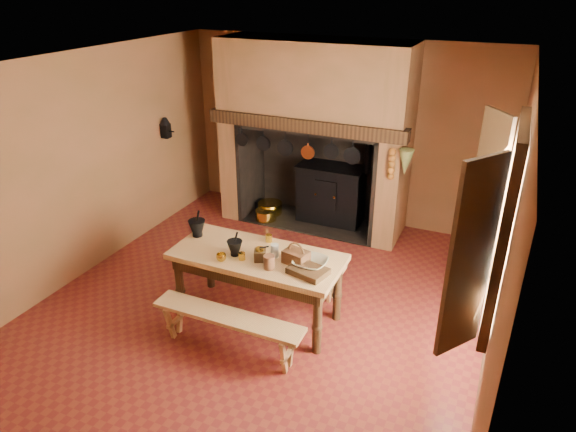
# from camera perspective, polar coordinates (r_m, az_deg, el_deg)

# --- Properties ---
(floor) EXTENTS (5.50, 5.50, 0.00)m
(floor) POSITION_cam_1_polar(r_m,az_deg,el_deg) (6.31, -2.52, -9.50)
(floor) COLOR maroon
(floor) RESTS_ON ground
(ceiling) EXTENTS (5.50, 5.50, 0.00)m
(ceiling) POSITION_cam_1_polar(r_m,az_deg,el_deg) (5.25, -3.12, 16.48)
(ceiling) COLOR silver
(ceiling) RESTS_ON back_wall
(back_wall) EXTENTS (5.00, 0.02, 2.80)m
(back_wall) POSITION_cam_1_polar(r_m,az_deg,el_deg) (8.05, 6.10, 9.28)
(back_wall) COLOR #965C3C
(back_wall) RESTS_ON floor
(wall_left) EXTENTS (0.02, 5.50, 2.80)m
(wall_left) POSITION_cam_1_polar(r_m,az_deg,el_deg) (7.06, -21.35, 5.35)
(wall_left) COLOR #965C3C
(wall_left) RESTS_ON floor
(wall_right) EXTENTS (0.02, 5.50, 2.80)m
(wall_right) POSITION_cam_1_polar(r_m,az_deg,el_deg) (5.12, 23.13, -2.36)
(wall_right) COLOR #965C3C
(wall_right) RESTS_ON floor
(wall_front) EXTENTS (5.00, 0.02, 2.80)m
(wall_front) POSITION_cam_1_polar(r_m,az_deg,el_deg) (3.73, -22.56, -13.19)
(wall_front) COLOR #965C3C
(wall_front) RESTS_ON floor
(chimney_breast) EXTENTS (2.95, 0.96, 2.80)m
(chimney_breast) POSITION_cam_1_polar(r_m,az_deg,el_deg) (7.63, 3.00, 11.72)
(chimney_breast) COLOR #965C3C
(chimney_breast) RESTS_ON floor
(iron_range) EXTENTS (1.12, 0.55, 1.60)m
(iron_range) POSITION_cam_1_polar(r_m,az_deg,el_deg) (8.09, 4.85, 2.54)
(iron_range) COLOR black
(iron_range) RESTS_ON floor
(hearth_pans) EXTENTS (0.51, 0.62, 0.20)m
(hearth_pans) POSITION_cam_1_polar(r_m,az_deg,el_deg) (8.41, -2.26, 0.63)
(hearth_pans) COLOR gold
(hearth_pans) RESTS_ON floor
(hanging_pans) EXTENTS (1.92, 0.29, 0.27)m
(hanging_pans) POSITION_cam_1_polar(r_m,az_deg,el_deg) (7.32, 1.20, 7.48)
(hanging_pans) COLOR black
(hanging_pans) RESTS_ON chimney_breast
(onion_string) EXTENTS (0.12, 0.10, 0.46)m
(onion_string) POSITION_cam_1_polar(r_m,az_deg,el_deg) (6.94, 11.43, 5.67)
(onion_string) COLOR #955E1B
(onion_string) RESTS_ON chimney_breast
(herb_bunch) EXTENTS (0.20, 0.20, 0.35)m
(herb_bunch) POSITION_cam_1_polar(r_m,az_deg,el_deg) (6.89, 12.92, 5.83)
(herb_bunch) COLOR olive
(herb_bunch) RESTS_ON chimney_breast
(window) EXTENTS (0.39, 1.75, 1.76)m
(window) POSITION_cam_1_polar(r_m,az_deg,el_deg) (4.63, 21.67, -0.86)
(window) COLOR white
(window) RESTS_ON wall_right
(wall_coffee_mill) EXTENTS (0.23, 0.16, 0.31)m
(wall_coffee_mill) POSITION_cam_1_polar(r_m,az_deg,el_deg) (8.08, -13.46, 9.66)
(wall_coffee_mill) COLOR black
(wall_coffee_mill) RESTS_ON wall_left
(work_table) EXTENTS (1.89, 0.84, 0.82)m
(work_table) POSITION_cam_1_polar(r_m,az_deg,el_deg) (5.71, -3.43, -5.39)
(work_table) COLOR tan
(work_table) RESTS_ON floor
(bench_front) EXTENTS (1.65, 0.29, 0.46)m
(bench_front) POSITION_cam_1_polar(r_m,az_deg,el_deg) (5.41, -6.68, -11.86)
(bench_front) COLOR tan
(bench_front) RESTS_ON floor
(bench_back) EXTENTS (1.60, 0.28, 0.45)m
(bench_back) POSITION_cam_1_polar(r_m,az_deg,el_deg) (6.39, -0.71, -5.44)
(bench_back) COLOR tan
(bench_back) RESTS_ON floor
(mortar_large) EXTENTS (0.20, 0.20, 0.34)m
(mortar_large) POSITION_cam_1_polar(r_m,az_deg,el_deg) (6.06, -10.08, -1.24)
(mortar_large) COLOR black
(mortar_large) RESTS_ON work_table
(mortar_small) EXTENTS (0.17, 0.17, 0.29)m
(mortar_small) POSITION_cam_1_polar(r_m,az_deg,el_deg) (5.61, -5.93, -3.46)
(mortar_small) COLOR black
(mortar_small) RESTS_ON work_table
(coffee_grinder) EXTENTS (0.18, 0.16, 0.19)m
(coffee_grinder) POSITION_cam_1_polar(r_m,az_deg,el_deg) (5.49, -3.12, -4.30)
(coffee_grinder) COLOR #32200F
(coffee_grinder) RESTS_ON work_table
(brass_mug_a) EXTENTS (0.08, 0.08, 0.08)m
(brass_mug_a) POSITION_cam_1_polar(r_m,az_deg,el_deg) (5.54, -5.14, -4.47)
(brass_mug_a) COLOR gold
(brass_mug_a) RESTS_ON work_table
(brass_mug_b) EXTENTS (0.10, 0.10, 0.09)m
(brass_mug_b) POSITION_cam_1_polar(r_m,az_deg,el_deg) (5.88, -2.15, -2.48)
(brass_mug_b) COLOR gold
(brass_mug_b) RESTS_ON work_table
(mixing_bowl) EXTENTS (0.37, 0.37, 0.09)m
(mixing_bowl) POSITION_cam_1_polar(r_m,az_deg,el_deg) (5.39, 2.48, -5.24)
(mixing_bowl) COLOR #BBB590
(mixing_bowl) RESTS_ON work_table
(stoneware_crock) EXTENTS (0.16, 0.16, 0.15)m
(stoneware_crock) POSITION_cam_1_polar(r_m,az_deg,el_deg) (5.35, -2.11, -5.13)
(stoneware_crock) COLOR brown
(stoneware_crock) RESTS_ON work_table
(glass_jar) EXTENTS (0.11, 0.11, 0.15)m
(glass_jar) POSITION_cam_1_polar(r_m,az_deg,el_deg) (5.55, -1.49, -3.87)
(glass_jar) COLOR beige
(glass_jar) RESTS_ON work_table
(wicker_basket) EXTENTS (0.29, 0.24, 0.25)m
(wicker_basket) POSITION_cam_1_polar(r_m,az_deg,el_deg) (5.43, 0.91, -4.52)
(wicker_basket) COLOR #452A14
(wicker_basket) RESTS_ON work_table
(wooden_tray) EXTENTS (0.44, 0.36, 0.07)m
(wooden_tray) POSITION_cam_1_polar(r_m,az_deg,el_deg) (5.28, 2.25, -6.12)
(wooden_tray) COLOR #32200F
(wooden_tray) RESTS_ON work_table
(brass_cup) EXTENTS (0.12, 0.12, 0.09)m
(brass_cup) POSITION_cam_1_polar(r_m,az_deg,el_deg) (5.54, -7.43, -4.58)
(brass_cup) COLOR gold
(brass_cup) RESTS_ON work_table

